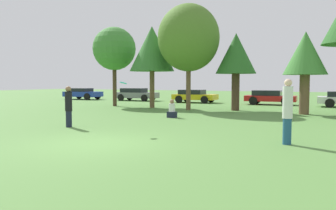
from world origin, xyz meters
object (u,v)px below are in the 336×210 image
at_px(person_catcher, 288,111).
at_px(tree_2, 189,38).
at_px(tree_0, 114,49).
at_px(parked_car_grey, 136,94).
at_px(bystander_sitting, 172,110).
at_px(parked_car_yellow, 194,96).
at_px(person_thrower, 69,106).
at_px(parked_car_blue, 82,93).
at_px(parked_car_red, 269,97).
at_px(frisbee, 123,83).
at_px(tree_3, 236,55).
at_px(tree_4, 305,55).
at_px(tree_1, 152,49).

height_order(person_catcher, tree_2, tree_2).
relative_size(tree_0, tree_2, 0.86).
distance_m(tree_0, parked_car_grey, 8.59).
bearing_deg(tree_0, bystander_sitting, -36.45).
relative_size(tree_2, parked_car_grey, 1.62).
xyz_separation_m(tree_0, parked_car_yellow, (3.68, 6.90, -3.71)).
xyz_separation_m(person_thrower, parked_car_blue, (-14.68, 17.81, -0.22)).
bearing_deg(parked_car_red, frisbee, -98.78).
bearing_deg(parked_car_blue, tree_0, -40.10).
height_order(frisbee, tree_3, tree_3).
relative_size(bystander_sitting, tree_4, 0.20).
distance_m(bystander_sitting, tree_2, 6.67).
xyz_separation_m(tree_2, parked_car_grey, (-9.17, 8.06, -4.06)).
bearing_deg(parked_car_grey, person_catcher, -50.65).
distance_m(parked_car_grey, parked_car_yellow, 6.39).
bearing_deg(frisbee, tree_2, 100.68).
bearing_deg(person_catcher, parked_car_grey, -46.90).
bearing_deg(frisbee, tree_4, 63.82).
height_order(person_thrower, person_catcher, person_catcher).
bearing_deg(parked_car_yellow, parked_car_blue, 177.32).
bearing_deg(parked_car_blue, person_thrower, -53.76).
relative_size(tree_1, tree_3, 1.17).
xyz_separation_m(parked_car_grey, parked_car_red, (12.90, -0.19, -0.03)).
bearing_deg(frisbee, person_thrower, 177.13).
relative_size(tree_3, parked_car_red, 1.22).
bearing_deg(frisbee, tree_0, 127.04).
height_order(tree_4, parked_car_red, tree_4).
relative_size(bystander_sitting, parked_car_blue, 0.24).
relative_size(bystander_sitting, parked_car_red, 0.23).
bearing_deg(parked_car_blue, person_catcher, -40.82).
xyz_separation_m(tree_1, tree_3, (6.01, 0.34, -0.59)).
distance_m(person_thrower, tree_2, 11.00).
relative_size(tree_3, parked_car_grey, 1.16).
bearing_deg(parked_car_yellow, parked_car_red, -1.60).
bearing_deg(parked_car_grey, tree_1, -54.02).
relative_size(tree_1, parked_car_yellow, 1.49).
distance_m(tree_2, tree_4, 7.28).
xyz_separation_m(person_catcher, tree_2, (-7.75, 10.34, 3.71)).
bearing_deg(tree_4, parked_car_yellow, 142.88).
bearing_deg(tree_2, tree_0, 173.16).
distance_m(frisbee, parked_car_red, 18.40).
bearing_deg(tree_4, frisbee, -116.18).
bearing_deg(tree_3, person_catcher, -66.76).
distance_m(parked_car_yellow, parked_car_red, 6.53).
relative_size(person_catcher, parked_car_grey, 0.45).
bearing_deg(parked_car_blue, tree_2, -29.20).
relative_size(frisbee, parked_car_blue, 0.07).
xyz_separation_m(bystander_sitting, tree_4, (5.91, 5.07, 2.99)).
xyz_separation_m(tree_4, parked_car_red, (-3.42, 7.72, -2.75)).
height_order(parked_car_blue, parked_car_yellow, parked_car_blue).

